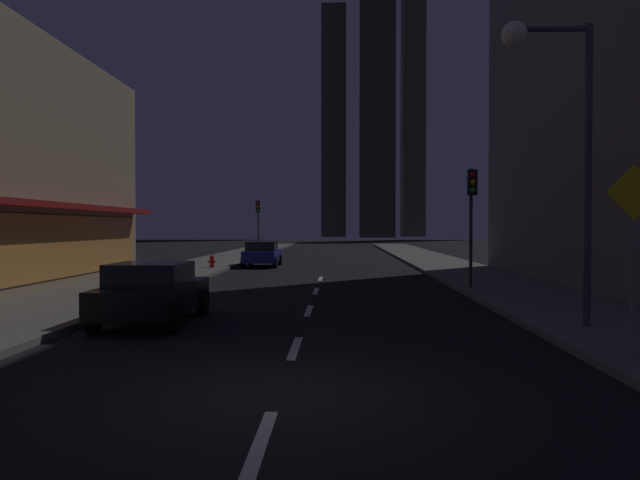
% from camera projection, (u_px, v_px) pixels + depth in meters
% --- Properties ---
extents(ground_plane, '(78.00, 136.00, 0.10)m').
position_uv_depth(ground_plane, '(327.00, 263.00, 40.57)').
color(ground_plane, black).
extents(sidewalk_right, '(4.00, 76.00, 0.15)m').
position_uv_depth(sidewalk_right, '(435.00, 261.00, 40.35)').
color(sidewalk_right, '#605E59').
rests_on(sidewalk_right, ground).
extents(sidewalk_left, '(4.00, 76.00, 0.15)m').
position_uv_depth(sidewalk_left, '(220.00, 261.00, 40.79)').
color(sidewalk_left, '#605E59').
rests_on(sidewalk_left, ground).
extents(lane_marking_center, '(0.16, 23.00, 0.01)m').
position_uv_depth(lane_marking_center, '(309.00, 311.00, 16.99)').
color(lane_marking_center, silver).
rests_on(lane_marking_center, ground).
extents(skyscraper_distant_tall, '(5.44, 6.36, 51.20)m').
position_uv_depth(skyscraper_distant_tall, '(334.00, 123.00, 139.61)').
color(skyscraper_distant_tall, '#3F3C2F').
rests_on(skyscraper_distant_tall, ground).
extents(skyscraper_distant_mid, '(7.36, 5.21, 71.26)m').
position_uv_depth(skyscraper_distant_mid, '(377.00, 68.00, 131.15)').
color(skyscraper_distant_mid, '#363329').
rests_on(skyscraper_distant_mid, ground).
extents(skyscraper_distant_short, '(5.10, 7.76, 74.66)m').
position_uv_depth(skyscraper_distant_short, '(413.00, 77.00, 145.53)').
color(skyscraper_distant_short, '#544F3F').
rests_on(skyscraper_distant_short, ground).
extents(skyscraper_distant_slender, '(6.78, 8.10, 57.60)m').
position_uv_depth(skyscraper_distant_slender, '(524.00, 96.00, 126.45)').
color(skyscraper_distant_slender, '#333026').
rests_on(skyscraper_distant_slender, ground).
extents(car_parked_near, '(1.98, 4.24, 1.45)m').
position_uv_depth(car_parked_near, '(152.00, 292.00, 14.79)').
color(car_parked_near, black).
rests_on(car_parked_near, ground).
extents(car_parked_far, '(1.98, 4.24, 1.45)m').
position_uv_depth(car_parked_far, '(262.00, 254.00, 35.75)').
color(car_parked_far, navy).
rests_on(car_parked_far, ground).
extents(fire_hydrant_far_left, '(0.42, 0.30, 0.65)m').
position_uv_depth(fire_hydrant_far_left, '(212.00, 262.00, 32.91)').
color(fire_hydrant_far_left, red).
rests_on(fire_hydrant_far_left, sidewalk_left).
extents(traffic_light_near_right, '(0.32, 0.48, 4.20)m').
position_uv_depth(traffic_light_near_right, '(472.00, 201.00, 21.98)').
color(traffic_light_near_right, '#2D2D2D').
rests_on(traffic_light_near_right, sidewalk_right).
extents(traffic_light_far_left, '(0.32, 0.48, 4.20)m').
position_uv_depth(traffic_light_far_left, '(258.00, 215.00, 48.47)').
color(traffic_light_far_left, '#2D2D2D').
rests_on(traffic_light_far_left, sidewalk_left).
extents(street_lamp_right, '(1.96, 0.56, 6.58)m').
position_uv_depth(street_lamp_right, '(550.00, 98.00, 13.45)').
color(street_lamp_right, '#38383D').
rests_on(street_lamp_right, sidewalk_right).
extents(pedestrian_crossing_sign, '(0.91, 0.08, 3.15)m').
position_uv_depth(pedestrian_crossing_sign, '(633.00, 244.00, 10.11)').
color(pedestrian_crossing_sign, slate).
rests_on(pedestrian_crossing_sign, sidewalk_right).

